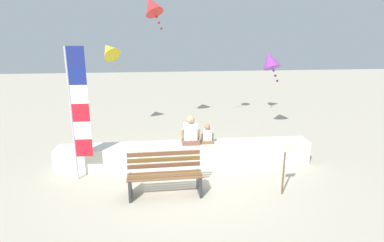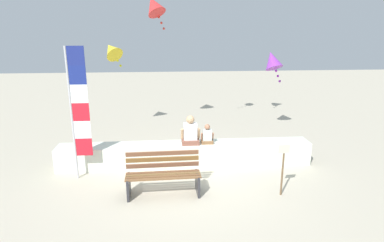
{
  "view_description": "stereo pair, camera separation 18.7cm",
  "coord_description": "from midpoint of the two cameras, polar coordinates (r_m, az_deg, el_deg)",
  "views": [
    {
      "loc": [
        -0.67,
        -7.14,
        3.49
      ],
      "look_at": [
        0.17,
        0.86,
        1.2
      ],
      "focal_mm": 30.79,
      "sensor_mm": 36.0,
      "label": 1
    },
    {
      "loc": [
        -0.48,
        -7.16,
        3.49
      ],
      "look_at": [
        0.17,
        0.86,
        1.2
      ],
      "focal_mm": 30.79,
      "sensor_mm": 36.0,
      "label": 2
    }
  ],
  "objects": [
    {
      "name": "ground_plane",
      "position": [
        7.98,
        -1.29,
        -10.07
      ],
      "size": [
        40.0,
        40.0,
        0.0
      ],
      "primitive_type": "plane",
      "color": "#B8AF98"
    },
    {
      "name": "seawall_ledge",
      "position": [
        8.64,
        -1.78,
        -5.8
      ],
      "size": [
        6.53,
        0.61,
        0.6
      ],
      "primitive_type": "cube",
      "color": "silver",
      "rests_on": "ground"
    },
    {
      "name": "park_bench",
      "position": [
        7.23,
        -5.49,
        -9.38
      ],
      "size": [
        1.62,
        0.65,
        0.88
      ],
      "color": "brown",
      "rests_on": "ground"
    },
    {
      "name": "person_adult",
      "position": [
        8.42,
        -0.92,
        -2.06
      ],
      "size": [
        0.49,
        0.36,
        0.75
      ],
      "color": "brown",
      "rests_on": "seawall_ledge"
    },
    {
      "name": "person_child",
      "position": [
        8.5,
        2.01,
        -2.57
      ],
      "size": [
        0.33,
        0.25,
        0.51
      ],
      "color": "brown",
      "rests_on": "seawall_ledge"
    },
    {
      "name": "flag_banner",
      "position": [
        7.88,
        -19.91,
        2.14
      ],
      "size": [
        0.43,
        0.05,
        3.11
      ],
      "color": "#B7B7BC",
      "rests_on": "ground"
    },
    {
      "name": "kite_yellow",
      "position": [
        11.36,
        -14.65,
        11.8
      ],
      "size": [
        0.91,
        0.94,
        0.96
      ],
      "color": "yellow"
    },
    {
      "name": "kite_purple",
      "position": [
        11.1,
        12.88,
        10.27
      ],
      "size": [
        0.83,
        0.91,
        1.12
      ],
      "color": "purple"
    },
    {
      "name": "kite_red",
      "position": [
        11.25,
        -7.53,
        19.24
      ],
      "size": [
        0.98,
        1.01,
        1.16
      ],
      "color": "red"
    },
    {
      "name": "sign_post",
      "position": [
        7.29,
        14.95,
        -7.31
      ],
      "size": [
        0.24,
        0.04,
        1.15
      ],
      "color": "brown",
      "rests_on": "ground"
    }
  ]
}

